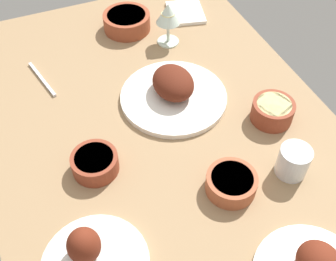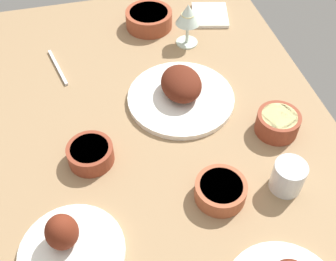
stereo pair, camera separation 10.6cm
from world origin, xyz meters
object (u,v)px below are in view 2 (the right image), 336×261
object	(u,v)px
bowl_cream	(149,18)
bowl_potatoes	(278,122)
fork_loose	(58,67)
bowl_onions	(221,190)
plate_near_viewer	(181,92)
bowl_sauce	(90,153)
wine_glass	(188,16)
folded_napkin	(210,15)
water_tumbler	(288,177)
plate_far_side	(69,246)

from	to	relation	value
bowl_cream	bowl_potatoes	bearing A→B (deg)	-157.47
fork_loose	bowl_onions	bearing A→B (deg)	17.81
plate_near_viewer	bowl_sauce	distance (cm)	31.29
bowl_cream	bowl_sauce	bearing A→B (deg)	153.58
wine_glass	folded_napkin	bearing A→B (deg)	-43.28
plate_near_viewer	wine_glass	bearing A→B (deg)	-19.43
wine_glass	water_tumbler	distance (cm)	59.62
plate_far_side	bowl_cream	world-z (taller)	plate_far_side
plate_near_viewer	bowl_onions	world-z (taller)	plate_near_viewer
bowl_sauce	water_tumbler	bearing A→B (deg)	-113.47
bowl_sauce	fork_loose	distance (cm)	37.89
bowl_sauce	bowl_onions	bearing A→B (deg)	-122.72
plate_near_viewer	wine_glass	distance (cm)	26.96
plate_near_viewer	fork_loose	world-z (taller)	plate_near_viewer
water_tumbler	folded_napkin	size ratio (longest dim) A/B	0.55
plate_far_side	folded_napkin	bearing A→B (deg)	-35.98
wine_glass	plate_near_viewer	bearing A→B (deg)	160.57
water_tumbler	fork_loose	size ratio (longest dim) A/B	0.45
plate_near_viewer	plate_far_side	bearing A→B (deg)	138.23
bowl_onions	folded_napkin	bearing A→B (deg)	-15.99
plate_near_viewer	fork_loose	distance (cm)	39.51
wine_glass	plate_far_side	bearing A→B (deg)	145.67
folded_napkin	plate_near_viewer	bearing A→B (deg)	151.08
bowl_cream	plate_far_side	bearing A→B (deg)	156.17
wine_glass	folded_napkin	world-z (taller)	wine_glass
bowl_sauce	bowl_onions	xyz separation A→B (cm)	(-17.64, -27.45, -0.08)
water_tumbler	folded_napkin	world-z (taller)	water_tumbler
bowl_potatoes	folded_napkin	world-z (taller)	bowl_potatoes
folded_napkin	fork_loose	xyz separation A→B (cm)	(-15.27, 53.35, -0.20)
plate_near_viewer	bowl_cream	xyz separation A→B (cm)	(36.48, 1.24, 0.36)
bowl_onions	wine_glass	world-z (taller)	wine_glass
bowl_cream	bowl_onions	bearing A→B (deg)	-178.71
bowl_sauce	fork_loose	bearing A→B (deg)	8.75
plate_far_side	water_tumbler	world-z (taller)	plate_far_side
bowl_cream	wine_glass	size ratio (longest dim) A/B	1.11
bowl_potatoes	bowl_sauce	bearing A→B (deg)	87.69
folded_napkin	fork_loose	size ratio (longest dim) A/B	0.81
water_tumbler	bowl_potatoes	bearing A→B (deg)	-16.90
bowl_potatoes	water_tumbler	xyz separation A→B (cm)	(-16.81, 5.11, 0.84)
plate_far_side	bowl_sauce	xyz separation A→B (cm)	(22.85, -7.22, 0.19)
wine_glass	fork_loose	world-z (taller)	wine_glass
folded_napkin	fork_loose	world-z (taller)	folded_napkin
plate_near_viewer	bowl_sauce	size ratio (longest dim) A/B	2.64
plate_near_viewer	folded_napkin	xyz separation A→B (cm)	(37.05, -20.47, -2.09)
bowl_sauce	wine_glass	xyz separation A→B (cm)	(40.10, -35.76, 7.33)
bowl_potatoes	fork_loose	bearing A→B (deg)	53.95
plate_far_side	bowl_potatoes	size ratio (longest dim) A/B	1.98
bowl_cream	plate_near_viewer	bearing A→B (deg)	-178.05
bowl_onions	folded_napkin	distance (cm)	73.15
fork_loose	bowl_cream	bearing A→B (deg)	101.63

